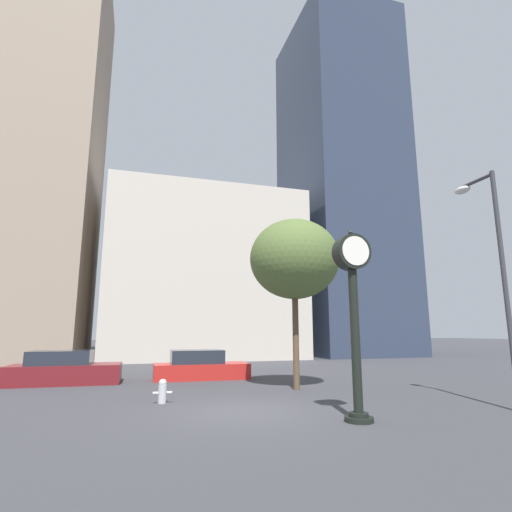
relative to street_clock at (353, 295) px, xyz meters
The scene contains 10 objects.
ground_plane 4.45m from the street_clock, 138.56° to the left, with size 200.00×200.00×0.00m, color #38383D.
building_tall_tower 33.71m from the street_clock, 121.11° to the left, with size 12.92×12.00×34.95m.
building_storefront_row 26.38m from the street_clock, 89.87° to the left, with size 15.93×12.00×13.86m.
building_glass_modern 33.08m from the street_clock, 61.27° to the left, with size 9.64×12.00×35.07m.
street_clock is the anchor object (origin of this frame).
car_maroon 13.09m from the street_clock, 129.69° to the left, with size 4.52×1.99×1.38m.
car_red 10.67m from the street_clock, 103.31° to the left, with size 4.42×1.86×1.33m.
fire_hydrant_far 6.62m from the street_clock, 138.15° to the left, with size 0.59×0.26×0.73m.
street_lamp_right 5.16m from the street_clock, ahead, with size 0.36×1.57×7.07m.
bare_tree 5.91m from the street_clock, 83.51° to the left, with size 3.60×3.60×6.69m.
Camera 1 is at (-3.02, -11.33, 2.19)m, focal length 28.00 mm.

